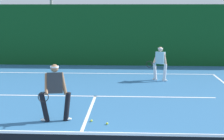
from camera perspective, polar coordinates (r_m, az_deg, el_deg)
court_line_baseline_far at (r=17.27m, az=-1.34°, el=-0.56°), size 10.92×0.10×0.01m
court_line_service at (r=12.84m, az=-2.82°, el=-4.38°), size 8.90×0.10×0.01m
court_line_centre at (r=9.84m, az=-4.63°, el=-9.02°), size 0.10×6.40×0.01m
player_near at (r=9.96m, az=-9.49°, el=-3.32°), size 0.94×0.86×1.69m
player_far at (r=15.56m, az=7.99°, el=1.28°), size 1.00×0.81×1.55m
tennis_ball at (r=9.78m, az=-0.83°, el=-8.92°), size 0.07×0.07×0.07m
tennis_ball_extra at (r=10.03m, az=-3.45°, el=-8.44°), size 0.07×0.07×0.07m
back_fence_windscreen at (r=19.55m, az=-0.82°, el=5.83°), size 20.25×0.12×3.47m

